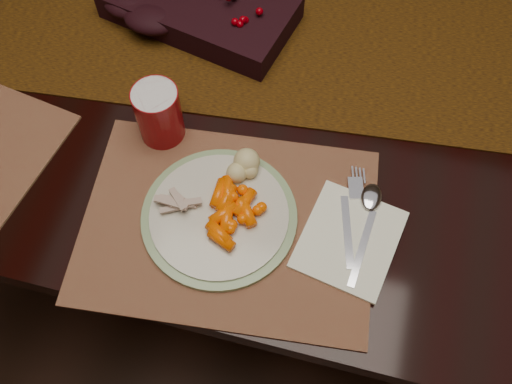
% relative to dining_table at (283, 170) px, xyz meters
% --- Properties ---
extents(floor, '(5.00, 5.00, 0.00)m').
position_rel_dining_table_xyz_m(floor, '(0.00, 0.00, -0.38)').
color(floor, black).
rests_on(floor, ground).
extents(dining_table, '(1.80, 1.00, 0.75)m').
position_rel_dining_table_xyz_m(dining_table, '(0.00, 0.00, 0.00)').
color(dining_table, black).
rests_on(dining_table, floor).
extents(table_runner, '(1.79, 0.53, 0.00)m').
position_rel_dining_table_xyz_m(table_runner, '(-0.02, 0.05, 0.38)').
color(table_runner, '#48280A').
rests_on(table_runner, dining_table).
extents(centerpiece, '(0.38, 0.25, 0.07)m').
position_rel_dining_table_xyz_m(centerpiece, '(-0.19, 0.07, 0.41)').
color(centerpiece, black).
rests_on(centerpiece, table_runner).
extents(placemat_main, '(0.48, 0.38, 0.00)m').
position_rel_dining_table_xyz_m(placemat_main, '(-0.03, -0.33, 0.38)').
color(placemat_main, brown).
rests_on(placemat_main, dining_table).
extents(dinner_plate, '(0.30, 0.30, 0.01)m').
position_rel_dining_table_xyz_m(dinner_plate, '(-0.04, -0.33, 0.39)').
color(dinner_plate, beige).
rests_on(dinner_plate, placemat_main).
extents(baby_carrots, '(0.13, 0.11, 0.02)m').
position_rel_dining_table_xyz_m(baby_carrots, '(-0.01, -0.33, 0.41)').
color(baby_carrots, '#FF5900').
rests_on(baby_carrots, dinner_plate).
extents(mashed_potatoes, '(0.09, 0.08, 0.04)m').
position_rel_dining_table_xyz_m(mashed_potatoes, '(-0.04, -0.24, 0.41)').
color(mashed_potatoes, tan).
rests_on(mashed_potatoes, dinner_plate).
extents(turkey_shreds, '(0.08, 0.08, 0.02)m').
position_rel_dining_table_xyz_m(turkey_shreds, '(-0.11, -0.33, 0.40)').
color(turkey_shreds, '#C7A893').
rests_on(turkey_shreds, dinner_plate).
extents(napkin, '(0.17, 0.18, 0.01)m').
position_rel_dining_table_xyz_m(napkin, '(0.16, -0.32, 0.38)').
color(napkin, white).
rests_on(napkin, placemat_main).
extents(fork, '(0.06, 0.16, 0.00)m').
position_rel_dining_table_xyz_m(fork, '(0.16, -0.29, 0.39)').
color(fork, white).
rests_on(fork, napkin).
extents(spoon, '(0.05, 0.17, 0.00)m').
position_rel_dining_table_xyz_m(spoon, '(0.18, -0.30, 0.39)').
color(spoon, '#ADACC2').
rests_on(spoon, napkin).
extents(red_cup, '(0.09, 0.09, 0.10)m').
position_rel_dining_table_xyz_m(red_cup, '(-0.18, -0.20, 0.43)').
color(red_cup, maroon).
rests_on(red_cup, placemat_main).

